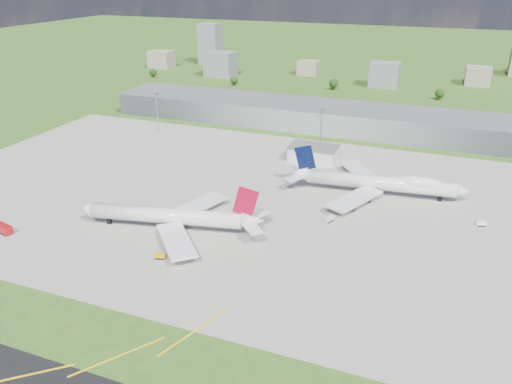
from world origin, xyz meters
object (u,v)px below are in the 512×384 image
(fire_truck, at_px, (4,229))
(van_white_far, at_px, (481,224))
(airliner_red_twin, at_px, (173,217))
(airliner_blue_quad, at_px, (380,183))
(van_white_near, at_px, (329,219))
(tug_yellow, at_px, (160,256))

(fire_truck, xyz_separation_m, van_white_far, (183.18, 77.14, -0.76))
(airliner_red_twin, relative_size, airliner_blue_quad, 0.93)
(airliner_red_twin, distance_m, airliner_blue_quad, 99.71)
(van_white_far, bearing_deg, airliner_red_twin, -174.23)
(airliner_blue_quad, xyz_separation_m, van_white_near, (-15.56, -36.05, -4.87))
(van_white_far, bearing_deg, tug_yellow, -164.29)
(tug_yellow, distance_m, van_white_near, 73.84)
(airliner_red_twin, bearing_deg, airliner_blue_quad, -150.19)
(airliner_red_twin, distance_m, van_white_near, 66.46)
(tug_yellow, height_order, van_white_far, van_white_far)
(airliner_blue_quad, height_order, van_white_near, airliner_blue_quad)
(van_white_near, bearing_deg, airliner_blue_quad, 1.25)
(van_white_near, bearing_deg, van_white_far, -48.02)
(van_white_near, relative_size, van_white_far, 1.18)
(airliner_red_twin, distance_m, tug_yellow, 23.64)
(airliner_blue_quad, bearing_deg, van_white_near, -119.02)
(airliner_red_twin, relative_size, tug_yellow, 17.43)
(fire_truck, distance_m, tug_yellow, 70.44)
(airliner_red_twin, xyz_separation_m, fire_truck, (-63.34, -28.06, -3.91))
(van_white_near, distance_m, van_white_far, 63.65)
(airliner_red_twin, height_order, tug_yellow, airliner_red_twin)
(fire_truck, height_order, van_white_far, fire_truck)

